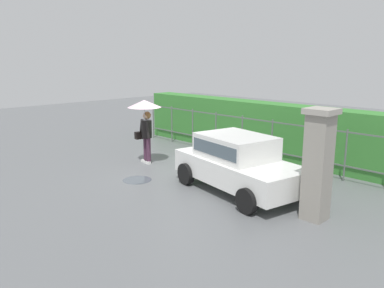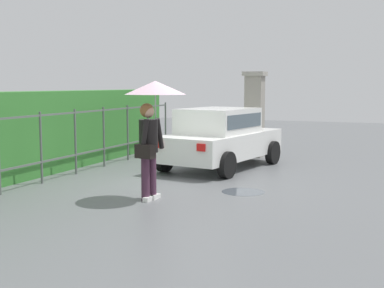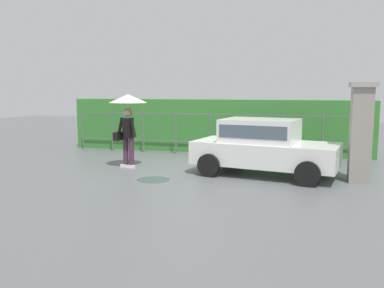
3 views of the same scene
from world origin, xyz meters
TOP-DOWN VIEW (x-y plane):
  - ground_plane at (0.00, 0.00)m, footprint 40.00×40.00m
  - car at (2.39, -0.18)m, footprint 3.94×2.38m
  - pedestrian at (-1.45, -0.23)m, footprint 1.08×1.08m
  - gate_pillar at (4.73, -0.41)m, footprint 0.60×0.60m
  - fence_section at (0.31, 2.61)m, footprint 9.89×0.05m
  - hedge_row at (0.31, 3.52)m, footprint 10.84×0.90m
  - puddle_near at (-0.19, -1.53)m, footprint 0.83×0.83m

SIDE VIEW (x-z plane):
  - ground_plane at x=0.00m, z-range 0.00..0.00m
  - puddle_near at x=-0.19m, z-range 0.00..0.00m
  - car at x=2.39m, z-range 0.06..1.54m
  - fence_section at x=0.31m, z-range 0.08..1.58m
  - hedge_row at x=0.31m, z-range 0.00..1.90m
  - gate_pillar at x=4.73m, z-range 0.03..2.45m
  - pedestrian at x=-1.45m, z-range 0.58..2.70m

